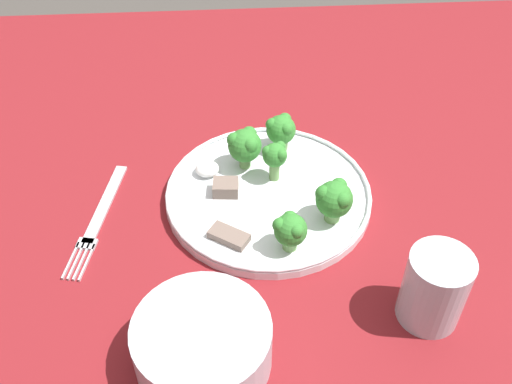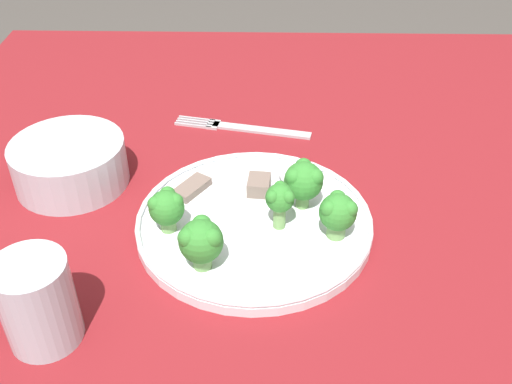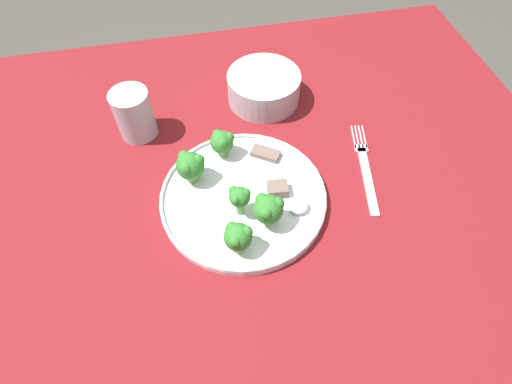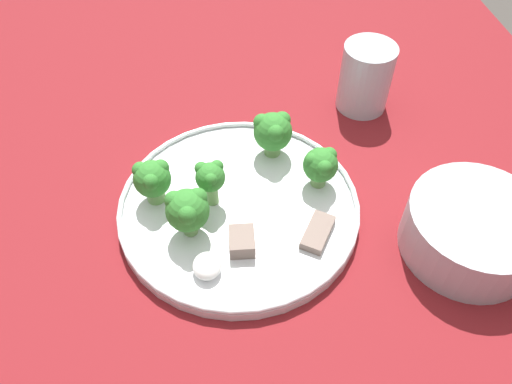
{
  "view_description": "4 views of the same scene",
  "coord_description": "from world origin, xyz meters",
  "px_view_note": "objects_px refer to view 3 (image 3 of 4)",
  "views": [
    {
      "loc": [
        0.07,
        0.6,
        1.31
      ],
      "look_at": [
        0.04,
        0.05,
        0.78
      ],
      "focal_mm": 42.0,
      "sensor_mm": 36.0,
      "label": 1
    },
    {
      "loc": [
        -0.51,
        0.02,
        1.2
      ],
      "look_at": [
        0.03,
        0.03,
        0.79
      ],
      "focal_mm": 42.0,
      "sensor_mm": 36.0,
      "label": 2
    },
    {
      "loc": [
        -0.04,
        -0.34,
        1.29
      ],
      "look_at": [
        0.04,
        0.01,
        0.79
      ],
      "focal_mm": 28.0,
      "sensor_mm": 36.0,
      "label": 3
    },
    {
      "loc": [
        0.37,
        -0.01,
        1.2
      ],
      "look_at": [
        0.02,
        0.05,
        0.78
      ],
      "focal_mm": 35.0,
      "sensor_mm": 36.0,
      "label": 4
    }
  ],
  "objects_px": {
    "cream_bowl": "(264,88)",
    "drinking_glass": "(135,116)",
    "dinner_plate": "(243,197)",
    "fork": "(365,168)"
  },
  "relations": [
    {
      "from": "fork",
      "to": "cream_bowl",
      "type": "distance_m",
      "value": 0.25
    },
    {
      "from": "cream_bowl",
      "to": "drinking_glass",
      "type": "bearing_deg",
      "value": -170.59
    },
    {
      "from": "dinner_plate",
      "to": "drinking_glass",
      "type": "xyz_separation_m",
      "value": [
        -0.16,
        0.19,
        0.03
      ]
    },
    {
      "from": "fork",
      "to": "cream_bowl",
      "type": "xyz_separation_m",
      "value": [
        -0.14,
        0.21,
        0.03
      ]
    },
    {
      "from": "dinner_plate",
      "to": "fork",
      "type": "height_order",
      "value": "dinner_plate"
    },
    {
      "from": "dinner_plate",
      "to": "fork",
      "type": "distance_m",
      "value": 0.22
    },
    {
      "from": "dinner_plate",
      "to": "drinking_glass",
      "type": "height_order",
      "value": "drinking_glass"
    },
    {
      "from": "cream_bowl",
      "to": "drinking_glass",
      "type": "relative_size",
      "value": 1.55
    },
    {
      "from": "fork",
      "to": "cream_bowl",
      "type": "height_order",
      "value": "cream_bowl"
    },
    {
      "from": "drinking_glass",
      "to": "cream_bowl",
      "type": "bearing_deg",
      "value": 9.41
    }
  ]
}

